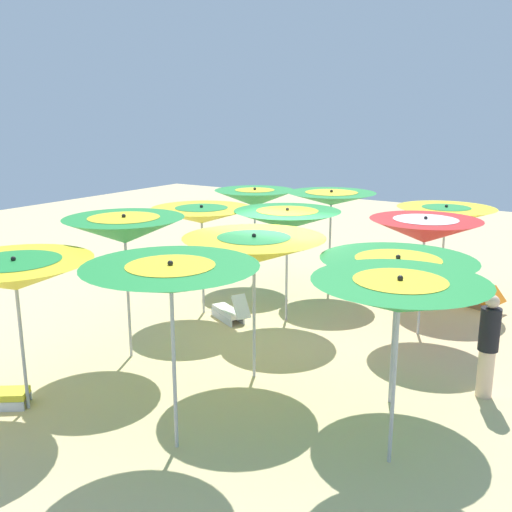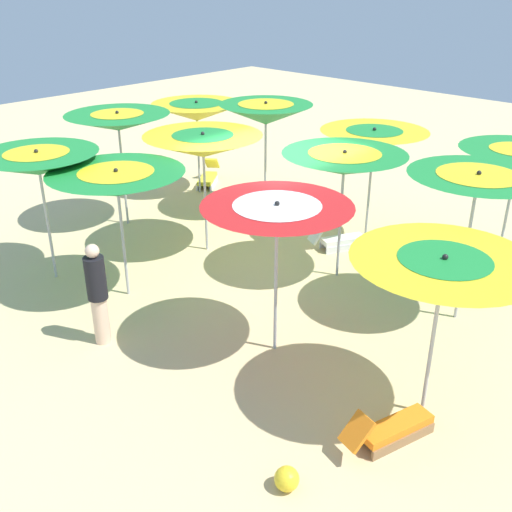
{
  "view_description": "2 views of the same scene",
  "coord_description": "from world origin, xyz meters",
  "views": [
    {
      "loc": [
        5.22,
        -8.85,
        4.23
      ],
      "look_at": [
        -0.65,
        0.13,
        1.59
      ],
      "focal_mm": 40.91,
      "sensor_mm": 36.0,
      "label": 1
    },
    {
      "loc": [
        7.61,
        6.9,
        5.14
      ],
      "look_at": [
        1.44,
        0.98,
        1.03
      ],
      "focal_mm": 42.04,
      "sensor_mm": 36.0,
      "label": 2
    }
  ],
  "objects": [
    {
      "name": "beach_umbrella_2",
      "position": [
        -1.94,
        -1.97,
        2.3
      ],
      "size": [
        2.04,
        2.04,
        2.58
      ],
      "color": "#B2B2B7",
      "rests_on": "ground"
    },
    {
      "name": "beach_umbrella_8",
      "position": [
        1.74,
        4.23,
        1.99
      ],
      "size": [
        2.17,
        2.17,
        2.24
      ],
      "color": "#B2B2B7",
      "rests_on": "ground"
    },
    {
      "name": "beach_umbrella_0",
      "position": [
        -2.71,
        3.23,
        2.16
      ],
      "size": [
        2.01,
        2.01,
        2.42
      ],
      "color": "#B2B2B7",
      "rests_on": "ground"
    },
    {
      "name": "beach_umbrella_10",
      "position": [
        2.54,
        -1.06,
        2.02
      ],
      "size": [
        2.22,
        2.22,
        2.28
      ],
      "color": "#B2B2B7",
      "rests_on": "ground"
    },
    {
      "name": "beach_umbrella_3",
      "position": [
        -1.85,
        -4.16,
        2.04
      ],
      "size": [
        2.17,
        2.17,
        2.3
      ],
      "color": "#B2B2B7",
      "rests_on": "ground"
    },
    {
      "name": "beach_umbrella_11",
      "position": [
        3.09,
        -2.55,
        2.17
      ],
      "size": [
        2.07,
        2.07,
        2.42
      ],
      "color": "#B2B2B7",
      "rests_on": "ground"
    },
    {
      "name": "beachgoer_0",
      "position": [
        3.67,
        -0.1,
        0.85
      ],
      "size": [
        0.3,
        0.3,
        1.63
      ],
      "rotation": [
        0.0,
        0.0,
        1.14
      ],
      "color": "beige",
      "rests_on": "ground"
    },
    {
      "name": "beach_umbrella_4",
      "position": [
        -0.71,
        3.44,
        2.28
      ],
      "size": [
        2.07,
        2.07,
        2.49
      ],
      "color": "#B2B2B7",
      "rests_on": "ground"
    },
    {
      "name": "beach_umbrella_5",
      "position": [
        -0.56,
        1.15,
        2.14
      ],
      "size": [
        2.15,
        2.15,
        2.39
      ],
      "color": "#B2B2B7",
      "rests_on": "ground"
    },
    {
      "name": "beach_umbrella_7",
      "position": [
        0.65,
        -3.74,
        2.27
      ],
      "size": [
        2.17,
        2.17,
        2.51
      ],
      "color": "#B2B2B7",
      "rests_on": "ground"
    },
    {
      "name": "beach_umbrella_1",
      "position": [
        -2.3,
        0.58,
        2.15
      ],
      "size": [
        2.12,
        2.12,
        2.37
      ],
      "color": "#B2B2B7",
      "rests_on": "ground"
    },
    {
      "name": "ground",
      "position": [
        0.0,
        0.0,
        -0.02
      ],
      "size": [
        36.78,
        36.78,
        0.04
      ],
      "primitive_type": "cube",
      "color": "beige"
    },
    {
      "name": "beach_umbrella_6",
      "position": [
        0.35,
        -1.44,
        2.14
      ],
      "size": [
        2.26,
        2.26,
        2.41
      ],
      "color": "#B2B2B7",
      "rests_on": "ground"
    },
    {
      "name": "beach_umbrella_9",
      "position": [
        2.0,
        1.91,
        2.07
      ],
      "size": [
        2.09,
        2.09,
        2.35
      ],
      "color": "#B2B2B7",
      "rests_on": "ground"
    },
    {
      "name": "lounger_0",
      "position": [
        2.5,
        4.22,
        0.19
      ],
      "size": [
        1.3,
        0.64,
        0.57
      ],
      "rotation": [
        0.0,
        0.0,
        2.87
      ],
      "color": "olive",
      "rests_on": "ground"
    },
    {
      "name": "lounger_1",
      "position": [
        -1.51,
        0.46,
        0.21
      ],
      "size": [
        1.2,
        0.81,
        0.69
      ],
      "rotation": [
        0.0,
        0.0,
        8.96
      ],
      "color": "silver",
      "rests_on": "ground"
    }
  ]
}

